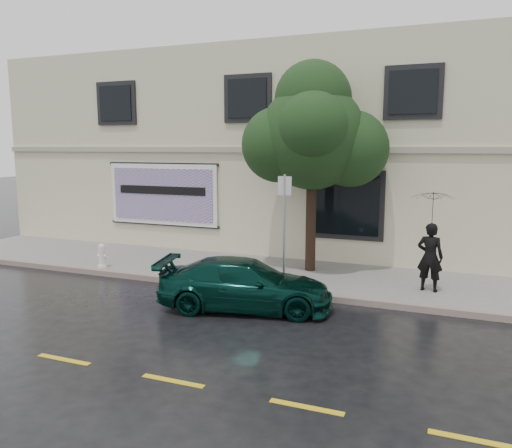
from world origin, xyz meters
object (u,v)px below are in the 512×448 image
at_px(car, 245,284).
at_px(street_tree, 312,137).
at_px(pedestrian, 430,257).
at_px(fire_hydrant, 102,256).

distance_m(car, street_tree, 4.91).
bearing_deg(car, street_tree, -22.16).
height_order(car, pedestrian, pedestrian).
bearing_deg(street_tree, pedestrian, -16.36).
bearing_deg(street_tree, car, -99.24).
bearing_deg(car, pedestrian, -69.60).
distance_m(car, pedestrian, 4.66).
xyz_separation_m(pedestrian, fire_hydrant, (-9.12, -0.99, -0.51)).
xyz_separation_m(pedestrian, street_tree, (-3.30, 0.97, 2.95)).
bearing_deg(car, fire_hydrant, 60.52).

